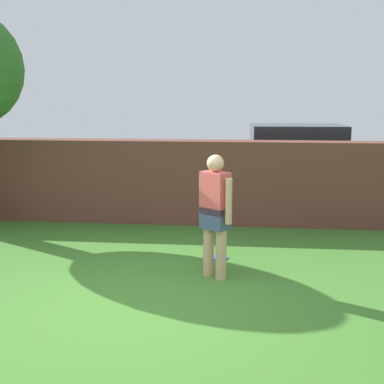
# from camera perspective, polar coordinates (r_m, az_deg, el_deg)

# --- Properties ---
(ground_plane) EXTENTS (40.00, 40.00, 0.00)m
(ground_plane) POSITION_cam_1_polar(r_m,az_deg,el_deg) (6.04, -5.42, -12.41)
(ground_plane) COLOR #3D7528
(brick_wall) EXTENTS (11.16, 0.50, 1.54)m
(brick_wall) POSITION_cam_1_polar(r_m,az_deg,el_deg) (9.92, -9.46, 1.26)
(brick_wall) COLOR brown
(brick_wall) RESTS_ON ground
(person) EXTENTS (0.44, 0.40, 1.62)m
(person) POSITION_cam_1_polar(r_m,az_deg,el_deg) (6.67, 2.56, -2.05)
(person) COLOR tan
(person) RESTS_ON ground
(car) EXTENTS (4.28, 2.09, 1.72)m
(car) POSITION_cam_1_polar(r_m,az_deg,el_deg) (11.81, 11.38, 3.12)
(car) COLOR #A51111
(car) RESTS_ON ground
(frisbee_blue) EXTENTS (0.27, 0.27, 0.02)m
(frisbee_blue) POSITION_cam_1_polar(r_m,az_deg,el_deg) (7.67, 2.94, -7.22)
(frisbee_blue) COLOR blue
(frisbee_blue) RESTS_ON ground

